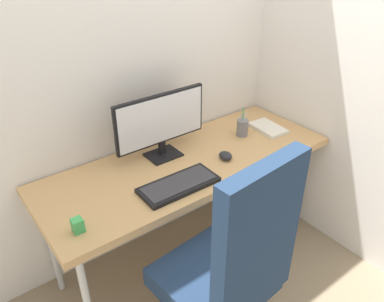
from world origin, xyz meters
name	(u,v)px	position (x,y,z in m)	size (l,w,h in m)	color
ground_plane	(189,253)	(0.00, 0.00, 0.00)	(8.00, 8.00, 0.00)	gray
wall_back	(149,24)	(0.00, 0.35, 1.40)	(2.96, 0.04, 2.80)	white
wall_side_right	(334,20)	(0.88, -0.18, 1.40)	(0.04, 1.90, 2.80)	white
desk	(189,167)	(0.00, 0.00, 0.67)	(1.70, 0.63, 0.71)	tan
office_chair	(230,268)	(-0.26, -0.65, 0.60)	(0.59, 0.61, 1.17)	black
monitor	(161,122)	(-0.08, 0.14, 0.93)	(0.56, 0.15, 0.37)	black
keyboard	(179,185)	(-0.19, -0.17, 0.73)	(0.41, 0.18, 0.02)	black
mouse	(225,156)	(0.17, -0.11, 0.74)	(0.07, 0.09, 0.04)	black
pen_holder	(242,127)	(0.45, 0.04, 0.77)	(0.07, 0.07, 0.18)	slate
notebook	(268,128)	(0.63, -0.01, 0.73)	(0.15, 0.23, 0.02)	silver
desk_clamp_accessory	(78,225)	(-0.72, -0.18, 0.75)	(0.05, 0.05, 0.07)	#3FAD59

